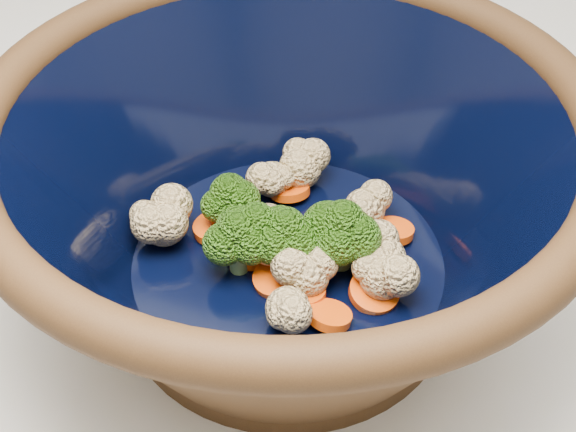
# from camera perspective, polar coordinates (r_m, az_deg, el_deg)

# --- Properties ---
(mixing_bowl) EXTENTS (0.43, 0.43, 0.16)m
(mixing_bowl) POSITION_cam_1_polar(r_m,az_deg,el_deg) (0.48, 0.00, 1.34)
(mixing_bowl) COLOR black
(mixing_bowl) RESTS_ON counter
(vegetable_pile) EXTENTS (0.18, 0.15, 0.05)m
(vegetable_pile) POSITION_cam_1_polar(r_m,az_deg,el_deg) (0.51, -0.69, -0.95)
(vegetable_pile) COLOR #608442
(vegetable_pile) RESTS_ON mixing_bowl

